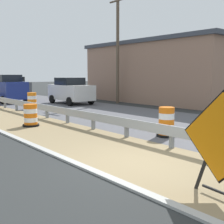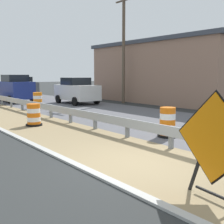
{
  "view_description": "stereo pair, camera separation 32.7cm",
  "coord_description": "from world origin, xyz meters",
  "px_view_note": "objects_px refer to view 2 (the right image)",
  "views": [
    {
      "loc": [
        -5.07,
        -4.86,
        2.24
      ],
      "look_at": [
        1.0,
        2.2,
        1.01
      ],
      "focal_mm": 45.21,
      "sensor_mm": 36.0,
      "label": 1
    },
    {
      "loc": [
        -4.82,
        -5.07,
        2.24
      ],
      "look_at": [
        1.0,
        2.2,
        1.01
      ],
      "focal_mm": 45.21,
      "sensor_mm": 36.0,
      "label": 2
    }
  ],
  "objects_px": {
    "utility_pole_near": "(124,48)",
    "car_mid_far_lane": "(22,86)",
    "warning_sign_diamond": "(214,142)",
    "car_lead_far_lane": "(15,88)",
    "traffic_barrel_nearest": "(167,124)",
    "car_trailing_near_lane": "(77,91)",
    "traffic_barrel_close": "(34,116)",
    "traffic_barrel_mid": "(38,101)"
  },
  "relations": [
    {
      "from": "warning_sign_diamond",
      "to": "traffic_barrel_nearest",
      "type": "xyz_separation_m",
      "value": [
        3.43,
        3.93,
        -0.57
      ]
    },
    {
      "from": "traffic_barrel_nearest",
      "to": "car_lead_far_lane",
      "type": "bearing_deg",
      "value": 88.24
    },
    {
      "from": "car_mid_far_lane",
      "to": "utility_pole_near",
      "type": "xyz_separation_m",
      "value": [
        3.07,
        -13.42,
        3.33
      ]
    },
    {
      "from": "car_lead_far_lane",
      "to": "car_mid_far_lane",
      "type": "height_order",
      "value": "car_lead_far_lane"
    },
    {
      "from": "traffic_barrel_nearest",
      "to": "car_trailing_near_lane",
      "type": "distance_m",
      "value": 12.97
    },
    {
      "from": "traffic_barrel_nearest",
      "to": "car_lead_far_lane",
      "type": "xyz_separation_m",
      "value": [
        0.52,
        16.86,
        0.63
      ]
    },
    {
      "from": "warning_sign_diamond",
      "to": "car_mid_far_lane",
      "type": "xyz_separation_m",
      "value": [
        7.25,
        27.72,
        -0.04
      ]
    },
    {
      "from": "traffic_barrel_nearest",
      "to": "car_trailing_near_lane",
      "type": "xyz_separation_m",
      "value": [
        3.8,
        12.39,
        0.52
      ]
    },
    {
      "from": "utility_pole_near",
      "to": "car_lead_far_lane",
      "type": "bearing_deg",
      "value": 134.45
    },
    {
      "from": "traffic_barrel_close",
      "to": "car_mid_far_lane",
      "type": "height_order",
      "value": "car_mid_far_lane"
    },
    {
      "from": "utility_pole_near",
      "to": "car_mid_far_lane",
      "type": "bearing_deg",
      "value": 102.89
    },
    {
      "from": "traffic_barrel_close",
      "to": "car_trailing_near_lane",
      "type": "distance_m",
      "value": 9.82
    },
    {
      "from": "warning_sign_diamond",
      "to": "car_lead_far_lane",
      "type": "relative_size",
      "value": 0.46
    },
    {
      "from": "utility_pole_near",
      "to": "car_trailing_near_lane",
      "type": "bearing_deg",
      "value": 146.74
    },
    {
      "from": "traffic_barrel_mid",
      "to": "utility_pole_near",
      "type": "distance_m",
      "value": 7.95
    },
    {
      "from": "traffic_barrel_nearest",
      "to": "traffic_barrel_close",
      "type": "height_order",
      "value": "traffic_barrel_nearest"
    },
    {
      "from": "car_trailing_near_lane",
      "to": "car_mid_far_lane",
      "type": "bearing_deg",
      "value": -178.91
    },
    {
      "from": "traffic_barrel_close",
      "to": "utility_pole_near",
      "type": "distance_m",
      "value": 11.7
    },
    {
      "from": "traffic_barrel_close",
      "to": "traffic_barrel_mid",
      "type": "height_order",
      "value": "traffic_barrel_mid"
    },
    {
      "from": "traffic_barrel_close",
      "to": "car_trailing_near_lane",
      "type": "bearing_deg",
      "value": 47.24
    },
    {
      "from": "traffic_barrel_close",
      "to": "car_mid_far_lane",
      "type": "distance_m",
      "value": 19.76
    },
    {
      "from": "traffic_barrel_close",
      "to": "traffic_barrel_mid",
      "type": "relative_size",
      "value": 0.9
    },
    {
      "from": "traffic_barrel_nearest",
      "to": "car_trailing_near_lane",
      "type": "height_order",
      "value": "car_trailing_near_lane"
    },
    {
      "from": "warning_sign_diamond",
      "to": "car_trailing_near_lane",
      "type": "height_order",
      "value": "car_trailing_near_lane"
    },
    {
      "from": "traffic_barrel_mid",
      "to": "car_lead_far_lane",
      "type": "height_order",
      "value": "car_lead_far_lane"
    },
    {
      "from": "car_mid_far_lane",
      "to": "car_trailing_near_lane",
      "type": "bearing_deg",
      "value": -0.17
    },
    {
      "from": "traffic_barrel_nearest",
      "to": "traffic_barrel_close",
      "type": "relative_size",
      "value": 1.11
    },
    {
      "from": "traffic_barrel_close",
      "to": "car_lead_far_lane",
      "type": "height_order",
      "value": "car_lead_far_lane"
    },
    {
      "from": "traffic_barrel_nearest",
      "to": "traffic_barrel_close",
      "type": "bearing_deg",
      "value": 118.76
    },
    {
      "from": "car_lead_far_lane",
      "to": "utility_pole_near",
      "type": "relative_size",
      "value": 0.51
    },
    {
      "from": "car_lead_far_lane",
      "to": "utility_pole_near",
      "type": "height_order",
      "value": "utility_pole_near"
    },
    {
      "from": "traffic_barrel_mid",
      "to": "car_trailing_near_lane",
      "type": "height_order",
      "value": "car_trailing_near_lane"
    },
    {
      "from": "traffic_barrel_mid",
      "to": "car_lead_far_lane",
      "type": "relative_size",
      "value": 0.25
    },
    {
      "from": "car_lead_far_lane",
      "to": "utility_pole_near",
      "type": "distance_m",
      "value": 9.66
    },
    {
      "from": "traffic_barrel_close",
      "to": "utility_pole_near",
      "type": "bearing_deg",
      "value": 27.96
    },
    {
      "from": "warning_sign_diamond",
      "to": "traffic_barrel_nearest",
      "type": "bearing_deg",
      "value": -123.96
    },
    {
      "from": "car_trailing_near_lane",
      "to": "traffic_barrel_nearest",
      "type": "bearing_deg",
      "value": -15.89
    },
    {
      "from": "warning_sign_diamond",
      "to": "traffic_barrel_close",
      "type": "height_order",
      "value": "warning_sign_diamond"
    },
    {
      "from": "warning_sign_diamond",
      "to": "car_mid_far_lane",
      "type": "distance_m",
      "value": 28.65
    },
    {
      "from": "traffic_barrel_nearest",
      "to": "car_mid_far_lane",
      "type": "height_order",
      "value": "car_mid_far_lane"
    },
    {
      "from": "warning_sign_diamond",
      "to": "traffic_barrel_mid",
      "type": "bearing_deg",
      "value": -95.61
    },
    {
      "from": "traffic_barrel_mid",
      "to": "car_lead_far_lane",
      "type": "xyz_separation_m",
      "value": [
        0.54,
        5.73,
        0.63
      ]
    }
  ]
}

